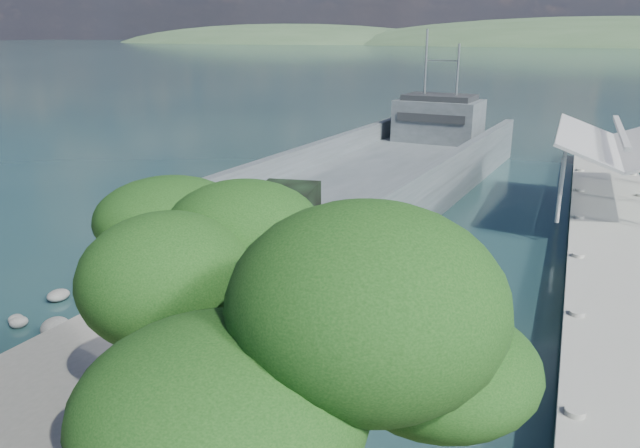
{
  "coord_description": "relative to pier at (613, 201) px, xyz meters",
  "views": [
    {
      "loc": [
        10.56,
        -16.44,
        10.12
      ],
      "look_at": [
        1.51,
        6.0,
        2.66
      ],
      "focal_mm": 35.0,
      "sensor_mm": 36.0,
      "label": 1
    }
  ],
  "objects": [
    {
      "name": "shoreline_rocks",
      "position": [
        -19.2,
        -18.27,
        -1.6
      ],
      "size": [
        3.2,
        5.6,
        0.9
      ],
      "primitive_type": null,
      "color": "#60615E",
      "rests_on": "ground"
    },
    {
      "name": "soldier",
      "position": [
        -16.26,
        -18.03,
        -0.19
      ],
      "size": [
        0.79,
        0.7,
        1.81
      ],
      "primitive_type": "imported",
      "rotation": [
        0.0,
        0.0,
        0.5
      ],
      "color": "#25341D",
      "rests_on": "boat_ramp"
    },
    {
      "name": "ground",
      "position": [
        -13.0,
        -18.77,
        -1.6
      ],
      "size": [
        1400.0,
        1400.0,
        0.0
      ],
      "primitive_type": "plane",
      "color": "#1B3C40",
      "rests_on": "ground"
    },
    {
      "name": "overhang_tree",
      "position": [
        -6.94,
        -27.42,
        4.63
      ],
      "size": [
        8.56,
        7.88,
        7.77
      ],
      "color": "#351F15",
      "rests_on": "ground"
    },
    {
      "name": "military_truck",
      "position": [
        -12.52,
        -14.88,
        0.72
      ],
      "size": [
        3.71,
        8.18,
        3.66
      ],
      "rotation": [
        0.0,
        0.0,
        0.17
      ],
      "color": "black",
      "rests_on": "boat_ramp"
    },
    {
      "name": "landing_craft",
      "position": [
        -13.32,
        3.45,
        -0.68
      ],
      "size": [
        12.64,
        38.44,
        11.23
      ],
      "rotation": [
        0.0,
        0.0,
        -0.1
      ],
      "color": "#485254",
      "rests_on": "ground"
    },
    {
      "name": "distant_headlands",
      "position": [
        37.0,
        541.23,
        -1.6
      ],
      "size": [
        1000.0,
        240.0,
        48.0
      ],
      "primitive_type": null,
      "color": "#3E5A38",
      "rests_on": "ground"
    },
    {
      "name": "boat_ramp",
      "position": [
        -13.0,
        -19.77,
        -1.35
      ],
      "size": [
        10.0,
        18.0,
        0.5
      ],
      "primitive_type": "cube",
      "color": "slate",
      "rests_on": "ground"
    },
    {
      "name": "pier",
      "position": [
        0.0,
        0.0,
        0.0
      ],
      "size": [
        6.4,
        44.0,
        6.1
      ],
      "color": "#A1A298",
      "rests_on": "ground"
    }
  ]
}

